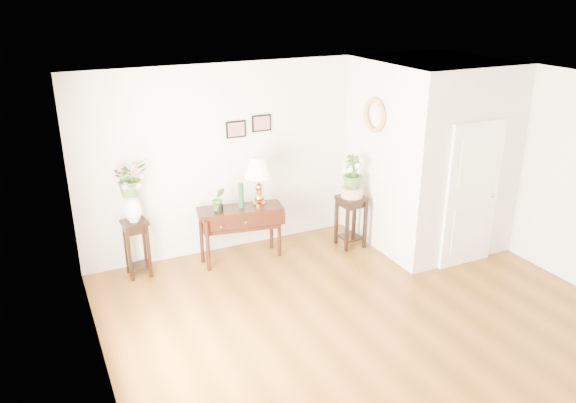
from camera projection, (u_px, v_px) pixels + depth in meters
floor at (372, 324)px, 6.72m from camera, size 6.00×5.50×0.02m
ceiling at (387, 90)px, 5.71m from camera, size 6.00×5.50×0.02m
wall_back at (277, 153)px, 8.53m from camera, size 6.00×0.02×2.80m
wall_left at (98, 273)px, 5.01m from camera, size 0.02×5.50×2.80m
wall_right at (569, 179)px, 7.41m from camera, size 0.02×5.50×2.80m
partition at (428, 153)px, 8.55m from camera, size 1.80×1.95×2.80m
door at (472, 195)px, 7.83m from camera, size 0.90×0.05×2.10m
art_print_left at (236, 129)px, 8.09m from camera, size 0.30×0.02×0.25m
art_print_right at (261, 123)px, 8.23m from camera, size 0.30×0.02×0.25m
wall_ornament at (374, 115)px, 8.04m from camera, size 0.07×0.51×0.51m
console_table at (241, 234)px, 8.18m from camera, size 1.27×0.62×0.81m
table_lamp at (259, 182)px, 8.02m from camera, size 0.47×0.47×0.73m
green_vase at (241, 196)px, 7.98m from camera, size 0.10×0.10×0.37m
potted_plant at (219, 200)px, 7.84m from camera, size 0.20×0.17×0.34m
plant_stand_a at (137, 248)px, 7.72m from camera, size 0.36×0.36×0.82m
porcelain_vase at (133, 206)px, 7.49m from camera, size 0.30×0.30×0.42m
lily_arrangement at (129, 175)px, 7.34m from camera, size 0.57×0.54×0.50m
plant_stand_b at (351, 221)px, 8.61m from camera, size 0.42×0.42×0.81m
ceramic_bowl at (352, 192)px, 8.44m from camera, size 0.35×0.35×0.15m
narcissus at (353, 173)px, 8.33m from camera, size 0.35×0.35×0.53m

